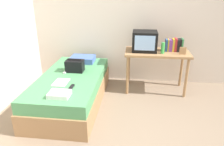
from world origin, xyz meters
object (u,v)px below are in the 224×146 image
object	(u,v)px
remote_dark	(72,87)
remote_silver	(65,72)
desk	(157,57)
handbag	(75,66)
tv	(145,41)
bed	(72,89)
folded_towel	(59,94)
pillow	(83,59)
book_row	(174,45)
picture_frame	(183,51)
magazine	(61,82)
water_bottle	(163,48)

from	to	relation	value
remote_dark	remote_silver	size ratio (longest dim) A/B	1.08
desk	handbag	distance (m)	1.50
tv	handbag	size ratio (longest dim) A/B	1.47
bed	folded_towel	distance (m)	0.78
bed	remote_dark	distance (m)	0.54
desk	remote_silver	bearing A→B (deg)	-160.51
pillow	folded_towel	size ratio (longest dim) A/B	1.63
bed	desk	distance (m)	1.65
book_row	remote_dark	distance (m)	2.02
picture_frame	magazine	distance (m)	2.12
handbag	remote_silver	distance (m)	0.19
tv	picture_frame	world-z (taller)	tv
book_row	picture_frame	size ratio (longest dim) A/B	2.35
pillow	folded_towel	bearing A→B (deg)	-88.28
remote_dark	tv	bearing A→B (deg)	47.14
desk	folded_towel	world-z (taller)	desk
desk	handbag	bearing A→B (deg)	-161.44
bed	water_bottle	bearing A→B (deg)	19.92
bed	remote_silver	world-z (taller)	remote_silver
bed	picture_frame	world-z (taller)	picture_frame
remote_silver	picture_frame	bearing A→B (deg)	11.84
bed	pillow	size ratio (longest dim) A/B	4.38
book_row	remote_dark	size ratio (longest dim) A/B	1.96
water_bottle	remote_silver	size ratio (longest dim) A/B	1.37
pillow	remote_silver	size ratio (longest dim) A/B	3.17
desk	remote_dark	xyz separation A→B (m)	(-1.29, -1.12, -0.16)
picture_frame	folded_towel	xyz separation A→B (m)	(-1.80, -1.26, -0.30)
tv	folded_towel	size ratio (longest dim) A/B	1.57
book_row	remote_silver	bearing A→B (deg)	-161.67
book_row	pillow	world-z (taller)	book_row
picture_frame	pillow	size ratio (longest dim) A/B	0.29
picture_frame	handbag	bearing A→B (deg)	-169.59
desk	pillow	xyz separation A→B (m)	(-1.42, 0.04, -0.12)
folded_towel	handbag	bearing A→B (deg)	93.01
book_row	magazine	size ratio (longest dim) A/B	1.06
pillow	magazine	bearing A→B (deg)	-95.10
desk	remote_silver	world-z (taller)	desk
bed	magazine	world-z (taller)	magazine
bed	tv	distance (m)	1.56
handbag	magazine	distance (m)	0.50
pillow	folded_towel	distance (m)	1.44
book_row	water_bottle	bearing A→B (deg)	-140.42
tv	picture_frame	distance (m)	0.69
picture_frame	remote_dark	xyz separation A→B (m)	(-1.71, -0.98, -0.32)
book_row	tv	bearing A→B (deg)	-174.99
bed	tv	xyz separation A→B (m)	(1.21, 0.69, 0.70)
remote_silver	bed	bearing A→B (deg)	-41.67
magazine	remote_silver	size ratio (longest dim) A/B	2.01
handbag	folded_towel	bearing A→B (deg)	-86.99
water_bottle	remote_silver	xyz separation A→B (m)	(-1.65, -0.44, -0.36)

